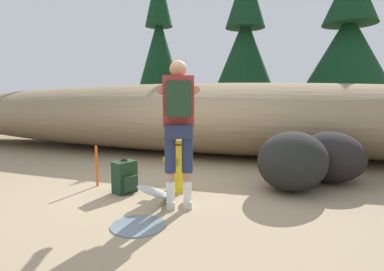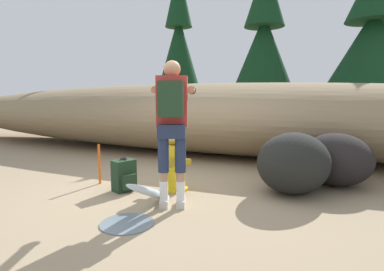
# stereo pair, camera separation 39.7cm
# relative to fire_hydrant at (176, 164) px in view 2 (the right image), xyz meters

# --- Properties ---
(ground_plane) EXTENTS (56.00, 56.00, 0.04)m
(ground_plane) POSITION_rel_fire_hydrant_xyz_m (-0.08, -0.13, -0.39)
(ground_plane) COLOR #998466
(dirt_embankment) EXTENTS (17.93, 3.20, 1.60)m
(dirt_embankment) POSITION_rel_fire_hydrant_xyz_m (-0.08, 3.10, 0.43)
(dirt_embankment) COLOR #897556
(dirt_embankment) RESTS_ON ground_plane
(fire_hydrant) EXTENTS (0.42, 0.38, 0.81)m
(fire_hydrant) POSITION_rel_fire_hydrant_xyz_m (0.00, 0.00, 0.00)
(fire_hydrant) COLOR gold
(fire_hydrant) RESTS_ON ground_plane
(hydrant_water_jet) EXTENTS (0.56, 1.40, 0.58)m
(hydrant_water_jet) POSITION_rel_fire_hydrant_xyz_m (0.00, -0.85, -0.24)
(hydrant_water_jet) COLOR silver
(hydrant_water_jet) RESTS_ON ground_plane
(utility_worker) EXTENTS (0.71, 1.04, 1.74)m
(utility_worker) POSITION_rel_fire_hydrant_xyz_m (0.21, -0.56, 0.74)
(utility_worker) COLOR beige
(utility_worker) RESTS_ON ground_plane
(spare_backpack) EXTENTS (0.35, 0.36, 0.47)m
(spare_backpack) POSITION_rel_fire_hydrant_xyz_m (-0.67, -0.29, -0.16)
(spare_backpack) COLOR #1E3823
(spare_backpack) RESTS_ON ground_plane
(boulder_large) EXTENTS (1.34, 1.38, 0.84)m
(boulder_large) POSITION_rel_fire_hydrant_xyz_m (1.54, 0.47, 0.05)
(boulder_large) COLOR black
(boulder_large) RESTS_ON ground_plane
(boulder_mid) EXTENTS (1.40, 1.37, 0.78)m
(boulder_mid) POSITION_rel_fire_hydrant_xyz_m (2.10, 1.10, 0.02)
(boulder_mid) COLOR black
(boulder_mid) RESTS_ON ground_plane
(pine_tree_far_left) EXTENTS (1.91, 1.91, 7.12)m
(pine_tree_far_left) POSITION_rel_fire_hydrant_xyz_m (-4.22, 9.69, 3.55)
(pine_tree_far_left) COLOR #47331E
(pine_tree_far_left) RESTS_ON ground_plane
(pine_tree_left) EXTENTS (2.34, 2.34, 6.30)m
(pine_tree_left) POSITION_rel_fire_hydrant_xyz_m (-0.17, 8.55, 3.09)
(pine_tree_left) COLOR #47331E
(pine_tree_left) RESTS_ON ground_plane
(pine_tree_center) EXTENTS (2.87, 2.87, 5.95)m
(pine_tree_center) POSITION_rel_fire_hydrant_xyz_m (3.48, 8.53, 3.04)
(pine_tree_center) COLOR #47331E
(pine_tree_center) RESTS_ON ground_plane
(survey_stake) EXTENTS (0.04, 0.04, 0.60)m
(survey_stake) POSITION_rel_fire_hydrant_xyz_m (-1.22, -0.12, -0.07)
(survey_stake) COLOR #E55914
(survey_stake) RESTS_ON ground_plane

